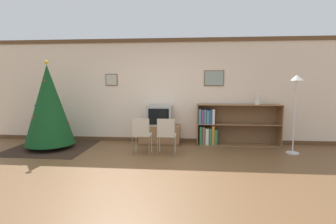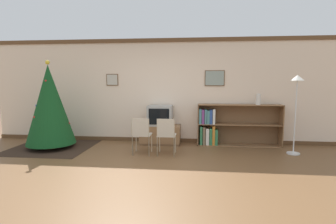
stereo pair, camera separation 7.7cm
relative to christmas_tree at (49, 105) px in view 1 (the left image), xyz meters
The scene contains 11 objects.
ground_plane 3.13m from the christmas_tree, 29.95° to the right, with size 24.00×24.00×0.00m, color brown.
wall_back 2.75m from the christmas_tree, 20.47° to the left, with size 9.17×0.11×2.70m.
area_rug 1.04m from the christmas_tree, 11.52° to the right, with size 1.88×1.74×0.01m.
christmas_tree is the anchor object (origin of this frame).
tv_console 2.78m from the christmas_tree, 14.19° to the left, with size 1.02×0.47×0.49m.
television 2.67m from the christmas_tree, 14.14° to the left, with size 0.62×0.46×0.51m.
folding_chair_left 2.40m from the christmas_tree, ahead, with size 0.40×0.40×0.82m.
folding_chair_right 2.93m from the christmas_tree, ahead, with size 0.40×0.40×0.82m.
bookshelf 4.30m from the christmas_tree, ahead, with size 2.06×0.36×1.03m.
vase 5.04m from the christmas_tree, ahead, with size 0.11×0.11×0.27m.
standing_lamp 5.65m from the christmas_tree, ahead, with size 0.28×0.28×1.74m.
Camera 1 is at (0.84, -4.43, 1.61)m, focal length 28.00 mm.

